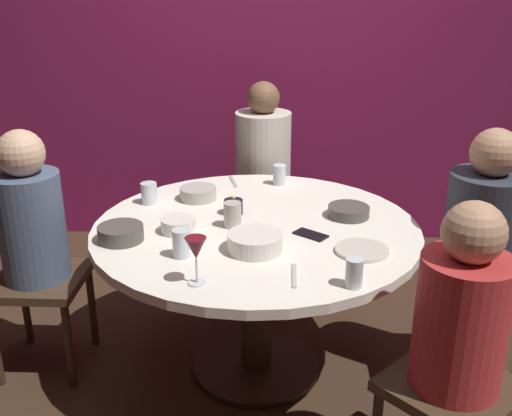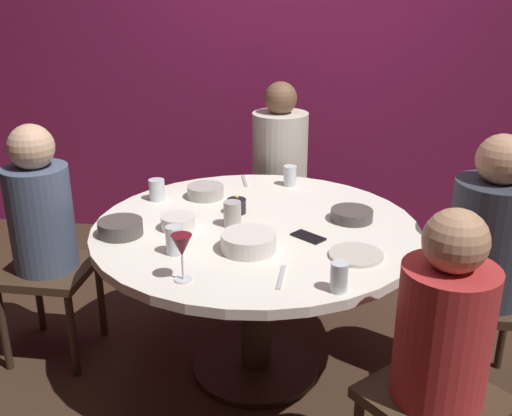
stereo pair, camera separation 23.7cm
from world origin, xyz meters
The scene contains 23 objects.
ground_plane centered at (0.00, 0.00, 0.00)m, with size 8.00×8.00×0.00m, color #382619.
back_wall centered at (0.00, 1.63, 1.30)m, with size 6.00×0.10×2.60m, color maroon.
dining_table centered at (0.00, 0.00, 0.60)m, with size 1.42×1.42×0.74m.
seated_diner_left centered at (-1.00, 0.00, 0.72)m, with size 0.40×0.40×1.16m.
seated_diner_back centered at (0.00, 0.99, 0.74)m, with size 0.40×0.40×1.20m.
seated_diner_right centered at (0.98, 0.00, 0.73)m, with size 0.40×0.40×1.18m.
seated_diner_front_right centered at (0.69, -0.69, 0.70)m, with size 0.57×0.57×1.12m.
candle_holder centered at (-0.11, 0.13, 0.78)m, with size 0.09×0.09×0.09m.
wine_glass centered at (-0.18, -0.54, 0.87)m, with size 0.08×0.08×0.18m.
dinner_plate centered at (0.43, -0.25, 0.75)m, with size 0.21×0.21×0.01m, color beige.
cell_phone centered at (0.23, -0.10, 0.75)m, with size 0.07×0.14×0.01m, color black.
bowl_serving_large centered at (0.01, -0.26, 0.78)m, with size 0.22×0.22×0.07m, color silver.
bowl_salad_center centered at (0.41, 0.12, 0.77)m, with size 0.19×0.19×0.05m, color #4C4742.
bowl_small_white centered at (-0.29, 0.31, 0.77)m, with size 0.18×0.18×0.06m, color #B2ADA3.
bowl_sauce_side centered at (-0.32, -0.09, 0.77)m, with size 0.15×0.15×0.06m, color silver.
bowl_rice_portion centered at (-0.55, -0.18, 0.77)m, with size 0.19×0.19×0.06m, color #4C4742.
cup_near_candle centered at (0.10, 0.55, 0.79)m, with size 0.07×0.07×0.10m, color silver.
cup_by_left_diner centered at (-0.27, -0.32, 0.80)m, with size 0.07×0.07×0.11m, color silver.
cup_by_right_diner centered at (-0.52, 0.25, 0.79)m, with size 0.08×0.08×0.10m, color silver.
cup_center_front centered at (-0.10, -0.02, 0.80)m, with size 0.08×0.08×0.11m, color #B2ADA3.
cup_far_edge centered at (0.36, -0.53, 0.80)m, with size 0.06×0.06×0.11m, color silver.
fork_near_plate centered at (0.16, -0.47, 0.75)m, with size 0.02×0.18×0.01m, color #B7B7BC.
knife_near_plate centered at (-0.14, 0.58, 0.75)m, with size 0.02×0.18×0.01m, color #B7B7BC.
Camera 1 is at (0.10, -2.38, 1.75)m, focal length 41.76 mm.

